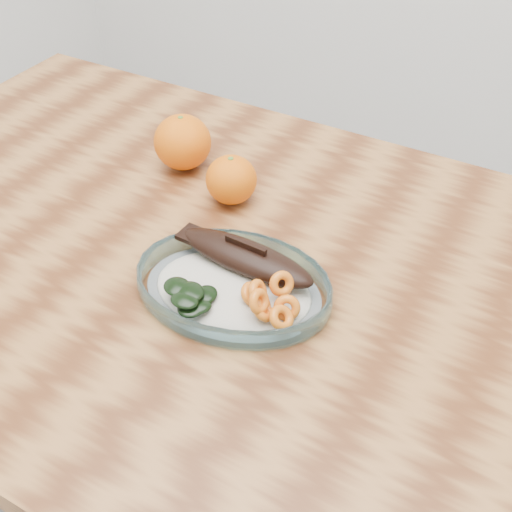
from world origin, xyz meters
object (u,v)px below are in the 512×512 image
object	(u,v)px
dining_table	(191,295)
plated_meal	(234,284)
orange_right	(231,180)
orange_left	(183,142)

from	to	relation	value
dining_table	plated_meal	xyz separation A→B (m)	(0.11, -0.05, 0.12)
dining_table	plated_meal	distance (m)	0.17
orange_right	orange_left	bearing A→B (deg)	159.47
plated_meal	orange_right	distance (m)	0.20
plated_meal	orange_right	size ratio (longest dim) A/B	6.90
dining_table	plated_meal	bearing A→B (deg)	-25.44
dining_table	orange_right	size ratio (longest dim) A/B	15.63
dining_table	orange_left	xyz separation A→B (m)	(-0.11, 0.16, 0.14)
plated_meal	orange_right	bearing A→B (deg)	112.13
plated_meal	orange_left	world-z (taller)	orange_left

